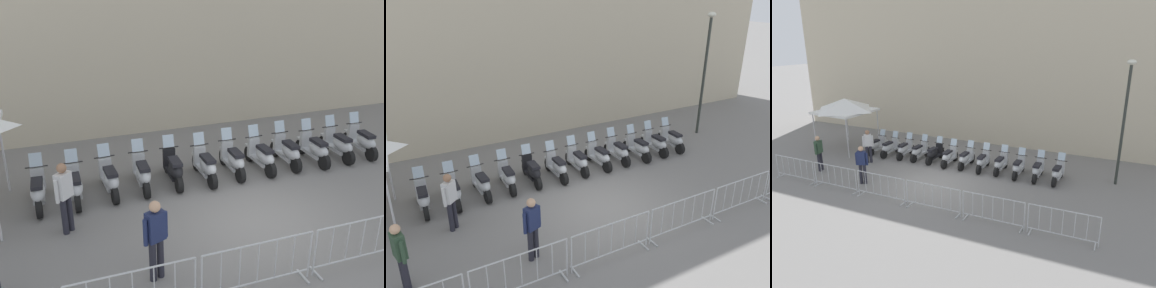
% 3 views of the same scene
% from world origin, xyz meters
% --- Properties ---
extents(ground_plane, '(120.00, 120.00, 0.00)m').
position_xyz_m(ground_plane, '(0.00, 0.00, 0.00)').
color(ground_plane, slate).
extents(building_facade, '(28.08, 3.80, 11.19)m').
position_xyz_m(building_facade, '(-0.39, 7.82, 5.59)').
color(building_facade, beige).
rests_on(building_facade, ground).
extents(motorcycle_0, '(0.56, 1.72, 1.24)m').
position_xyz_m(motorcycle_0, '(-5.04, 2.18, 0.45)').
color(motorcycle_0, black).
rests_on(motorcycle_0, ground).
extents(motorcycle_1, '(0.56, 1.72, 1.24)m').
position_xyz_m(motorcycle_1, '(-4.14, 2.19, 0.45)').
color(motorcycle_1, black).
rests_on(motorcycle_1, ground).
extents(motorcycle_2, '(0.57, 1.73, 1.24)m').
position_xyz_m(motorcycle_2, '(-3.25, 2.32, 0.45)').
color(motorcycle_2, black).
rests_on(motorcycle_2, ground).
extents(motorcycle_3, '(0.56, 1.72, 1.24)m').
position_xyz_m(motorcycle_3, '(-2.36, 2.39, 0.45)').
color(motorcycle_3, black).
rests_on(motorcycle_3, ground).
extents(motorcycle_4, '(0.56, 1.72, 1.24)m').
position_xyz_m(motorcycle_4, '(-1.47, 2.44, 0.45)').
color(motorcycle_4, black).
rests_on(motorcycle_4, ground).
extents(motorcycle_5, '(0.56, 1.72, 1.24)m').
position_xyz_m(motorcycle_5, '(-0.57, 2.37, 0.45)').
color(motorcycle_5, black).
rests_on(motorcycle_5, ground).
extents(motorcycle_6, '(0.56, 1.72, 1.24)m').
position_xyz_m(motorcycle_6, '(0.32, 2.50, 0.45)').
color(motorcycle_6, black).
rests_on(motorcycle_6, ground).
extents(motorcycle_7, '(0.56, 1.73, 1.24)m').
position_xyz_m(motorcycle_7, '(1.22, 2.51, 0.45)').
color(motorcycle_7, black).
rests_on(motorcycle_7, ground).
extents(motorcycle_8, '(0.56, 1.72, 1.24)m').
position_xyz_m(motorcycle_8, '(2.11, 2.60, 0.45)').
color(motorcycle_8, black).
rests_on(motorcycle_8, ground).
extents(motorcycle_9, '(0.56, 1.73, 1.24)m').
position_xyz_m(motorcycle_9, '(3.01, 2.55, 0.45)').
color(motorcycle_9, black).
rests_on(motorcycle_9, ground).
extents(motorcycle_10, '(0.56, 1.72, 1.24)m').
position_xyz_m(motorcycle_10, '(3.90, 2.62, 0.45)').
color(motorcycle_10, black).
rests_on(motorcycle_10, ground).
extents(motorcycle_11, '(0.56, 1.72, 1.24)m').
position_xyz_m(motorcycle_11, '(4.79, 2.67, 0.45)').
color(motorcycle_11, black).
rests_on(motorcycle_11, ground).
extents(barrier_segment_1, '(2.27, 0.54, 1.07)m').
position_xyz_m(barrier_segment_1, '(-3.42, -2.35, 0.53)').
color(barrier_segment_1, '#B2B5B7').
rests_on(barrier_segment_1, ground).
extents(barrier_segment_2, '(2.27, 0.54, 1.07)m').
position_xyz_m(barrier_segment_2, '(-1.07, -2.23, 0.53)').
color(barrier_segment_2, '#B2B5B7').
rests_on(barrier_segment_2, ground).
extents(barrier_segment_3, '(2.27, 0.54, 1.07)m').
position_xyz_m(barrier_segment_3, '(1.29, -2.11, 0.53)').
color(barrier_segment_3, '#B2B5B7').
rests_on(barrier_segment_3, ground).
extents(barrier_segment_4, '(2.27, 0.54, 1.07)m').
position_xyz_m(barrier_segment_4, '(3.64, -1.99, 0.53)').
color(barrier_segment_4, '#B2B5B7').
rests_on(barrier_segment_4, ground).
extents(street_lamp, '(0.36, 0.36, 5.37)m').
position_xyz_m(street_lamp, '(7.12, 3.69, 3.27)').
color(street_lamp, '#2D332D').
rests_on(street_lamp, ground).
extents(officer_near_row_end, '(0.41, 0.42, 1.73)m').
position_xyz_m(officer_near_row_end, '(-4.39, 0.82, 0.98)').
color(officer_near_row_end, '#23232D').
rests_on(officer_near_row_end, ground).
extents(officer_mid_plaza, '(0.31, 0.53, 1.73)m').
position_xyz_m(officer_mid_plaza, '(-5.74, -1.10, 0.98)').
color(officer_mid_plaza, '#23232D').
rests_on(officer_mid_plaza, ground).
extents(officer_by_barriers, '(0.51, 0.34, 1.73)m').
position_xyz_m(officer_by_barriers, '(-2.80, -1.36, 0.98)').
color(officer_by_barriers, '#23232D').
rests_on(officer_by_barriers, ground).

